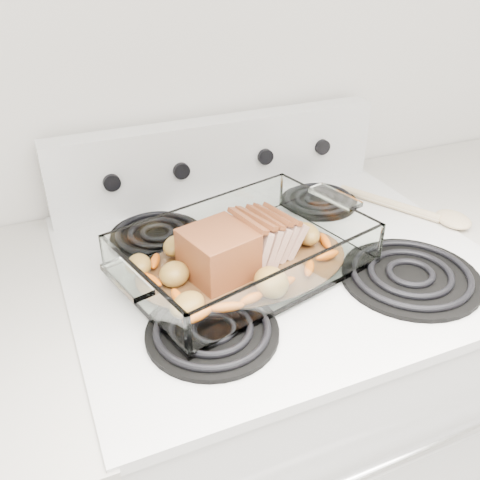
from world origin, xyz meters
name	(u,v)px	position (x,y,z in m)	size (l,w,h in m)	color
electric_range	(269,417)	(0.00, 1.66, 0.48)	(0.78, 0.70, 1.12)	silver
baking_dish	(244,258)	(-0.08, 1.63, 0.97)	(0.42, 0.28, 0.08)	white
pork_roast	(233,247)	(-0.10, 1.63, 0.99)	(0.23, 0.11, 0.09)	brown
roast_vegetables	(235,247)	(-0.08, 1.67, 0.97)	(0.33, 0.18, 0.04)	orange
wooden_spoon	(424,212)	(0.37, 1.67, 0.95)	(0.18, 0.27, 0.02)	beige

